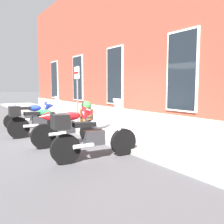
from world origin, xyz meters
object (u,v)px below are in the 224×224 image
(motorcycle_silver_touring, at_px, (92,135))
(parking_sign, at_px, (77,87))
(motorcycle_green_touring, at_px, (38,120))
(motorcycle_red_sport, at_px, (71,125))
(barrel_planter, at_px, (86,114))
(motorcycle_blue_sport, at_px, (34,114))

(motorcycle_silver_touring, relative_size, parking_sign, 0.91)
(motorcycle_green_touring, xyz_separation_m, motorcycle_red_sport, (1.66, 0.43, 0.03))
(motorcycle_green_touring, bearing_deg, motorcycle_silver_touring, 4.24)
(barrel_planter, bearing_deg, parking_sign, -59.40)
(motorcycle_green_touring, height_order, motorcycle_silver_touring, motorcycle_silver_touring)
(motorcycle_green_touring, distance_m, motorcycle_red_sport, 1.72)
(motorcycle_red_sport, bearing_deg, barrel_planter, 144.28)
(motorcycle_blue_sport, xyz_separation_m, motorcycle_green_touring, (1.75, -0.39, -0.02))
(motorcycle_red_sport, bearing_deg, motorcycle_silver_touring, -6.93)
(motorcycle_green_touring, bearing_deg, parking_sign, 104.76)
(motorcycle_blue_sport, height_order, motorcycle_silver_touring, motorcycle_silver_touring)
(motorcycle_green_touring, bearing_deg, motorcycle_blue_sport, 167.45)
(motorcycle_blue_sport, distance_m, motorcycle_silver_touring, 4.96)
(motorcycle_blue_sport, distance_m, motorcycle_green_touring, 1.79)
(motorcycle_green_touring, bearing_deg, motorcycle_red_sport, 14.36)
(parking_sign, relative_size, barrel_planter, 2.42)
(motorcycle_green_touring, xyz_separation_m, parking_sign, (-0.43, 1.63, 1.05))
(barrel_planter, bearing_deg, motorcycle_red_sport, -35.72)
(barrel_planter, bearing_deg, motorcycle_green_touring, -71.02)
(barrel_planter, bearing_deg, motorcycle_blue_sport, -119.64)
(parking_sign, bearing_deg, motorcycle_silver_touring, -20.89)
(motorcycle_blue_sport, distance_m, parking_sign, 2.08)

